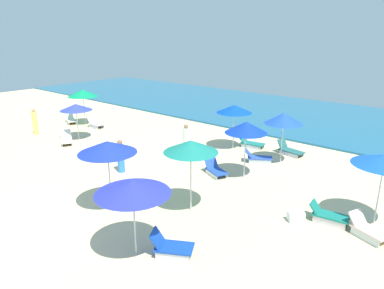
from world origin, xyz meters
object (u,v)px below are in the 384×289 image
(lounge_chair_2_1, at_px, (290,150))
(beachgoer_2, at_px, (35,122))
(umbrella_0, at_px, (76,107))
(lounge_chair_7_0, at_px, (215,170))
(umbrella_5, at_px, (107,147))
(umbrella_2, at_px, (284,118))
(umbrella_6, at_px, (234,109))
(lounge_chair_8_0, at_px, (328,215))
(beachgoer_0, at_px, (186,139))
(lounge_chair_8_1, at_px, (368,229))
(umbrella_1, at_px, (83,93))
(umbrella_3, at_px, (133,187))
(lounge_chair_1_1, at_px, (96,124))
(cooler_box_2, at_px, (121,149))
(lounge_chair_0_0, at_px, (66,139))
(umbrella_7, at_px, (246,127))
(beachgoer_1, at_px, (121,157))
(lounge_chair_3_0, at_px, (171,246))
(cooler_box_0, at_px, (296,216))
(lounge_chair_6_0, at_px, (251,143))
(umbrella_4, at_px, (191,146))
(lounge_chair_1_0, at_px, (71,120))
(lounge_chair_2_0, at_px, (258,157))

(lounge_chair_2_1, relative_size, beachgoer_2, 0.88)
(umbrella_0, xyz_separation_m, lounge_chair_7_0, (9.89, 0.92, -1.76))
(umbrella_0, relative_size, umbrella_5, 0.84)
(umbrella_2, height_order, umbrella_6, umbrella_2)
(lounge_chair_8_0, distance_m, beachgoer_0, 9.29)
(umbrella_6, distance_m, lounge_chair_8_1, 9.95)
(umbrella_1, relative_size, umbrella_3, 1.06)
(lounge_chair_1_1, height_order, cooler_box_2, lounge_chair_1_1)
(lounge_chair_0_0, xyz_separation_m, umbrella_7, (10.86, 2.51, 2.11))
(lounge_chair_8_1, bearing_deg, lounge_chair_2_1, 64.06)
(lounge_chair_7_0, xyz_separation_m, beachgoer_1, (-3.59, -2.62, 0.49))
(umbrella_3, height_order, lounge_chair_3_0, umbrella_3)
(lounge_chair_0_0, bearing_deg, umbrella_1, 71.96)
(cooler_box_0, bearing_deg, lounge_chair_8_1, 144.75)
(lounge_chair_2_1, xyz_separation_m, umbrella_5, (-2.28, -10.08, 2.16))
(umbrella_5, xyz_separation_m, beachgoer_1, (-2.63, 2.56, -1.67))
(umbrella_6, height_order, lounge_chair_6_0, umbrella_6)
(umbrella_1, relative_size, umbrella_5, 0.95)
(lounge_chair_2_1, bearing_deg, umbrella_4, -169.43)
(lounge_chair_0_0, height_order, umbrella_4, umbrella_4)
(lounge_chair_8_1, xyz_separation_m, beachgoer_0, (-10.22, 2.72, 0.42))
(lounge_chair_1_0, bearing_deg, lounge_chair_0_0, -102.58)
(lounge_chair_1_1, relative_size, lounge_chair_2_0, 0.87)
(lounge_chair_3_0, relative_size, umbrella_5, 0.53)
(lounge_chair_6_0, distance_m, beachgoer_2, 13.82)
(umbrella_2, xyz_separation_m, umbrella_3, (0.39, -9.90, -0.13))
(umbrella_3, distance_m, lounge_chair_8_1, 7.61)
(lounge_chair_1_0, distance_m, lounge_chair_8_0, 19.61)
(lounge_chair_6_0, height_order, beachgoer_1, beachgoer_1)
(lounge_chair_6_0, height_order, lounge_chair_8_1, lounge_chair_8_1)
(lounge_chair_1_1, relative_size, umbrella_3, 0.54)
(lounge_chair_8_0, bearing_deg, beachgoer_0, 65.90)
(lounge_chair_6_0, bearing_deg, lounge_chair_2_1, -92.63)
(lounge_chair_2_0, distance_m, umbrella_6, 3.19)
(lounge_chair_2_1, distance_m, umbrella_4, 8.54)
(lounge_chair_2_0, height_order, lounge_chair_2_1, lounge_chair_2_1)
(umbrella_3, bearing_deg, umbrella_1, 151.73)
(lounge_chair_8_0, bearing_deg, umbrella_0, 82.32)
(lounge_chair_1_0, relative_size, lounge_chair_2_1, 1.01)
(umbrella_0, distance_m, umbrella_5, 9.90)
(beachgoer_1, bearing_deg, umbrella_6, -112.17)
(lounge_chair_1_1, relative_size, beachgoer_0, 0.83)
(lounge_chair_2_1, relative_size, umbrella_6, 0.60)
(lounge_chair_8_1, distance_m, cooler_box_2, 12.82)
(beachgoer_1, distance_m, cooler_box_0, 8.37)
(lounge_chair_6_0, xyz_separation_m, beachgoer_0, (-2.41, -2.90, 0.46))
(lounge_chair_1_1, bearing_deg, beachgoer_0, -89.22)
(lounge_chair_8_1, height_order, beachgoer_1, beachgoer_1)
(lounge_chair_8_1, height_order, cooler_box_2, lounge_chair_8_1)
(cooler_box_0, bearing_deg, lounge_chair_6_0, -96.34)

